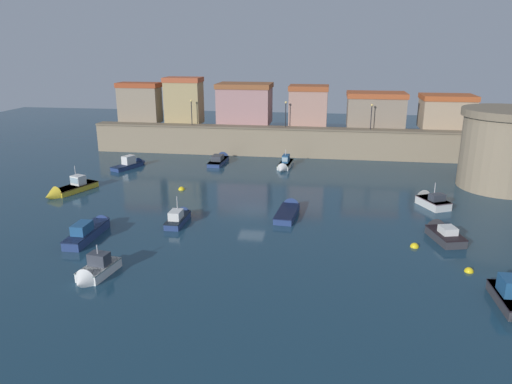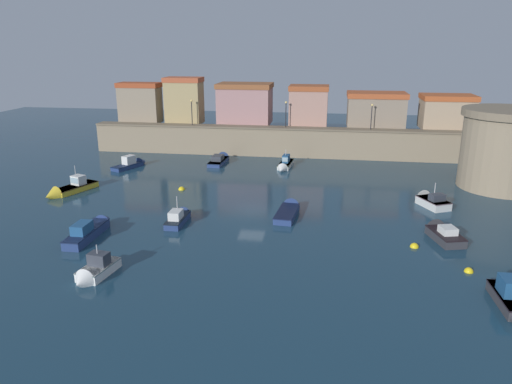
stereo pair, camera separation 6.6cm
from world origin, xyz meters
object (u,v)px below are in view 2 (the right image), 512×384
Objects in this scene: fortress_tower at (507,149)px; mooring_buoy_0 at (182,190)px; quay_lamp_0 at (192,108)px; moored_boat_6 at (68,189)px; moored_boat_7 at (179,217)px; mooring_buoy_2 at (469,272)px; mooring_buoy_1 at (414,247)px; moored_boat_0 at (430,200)px; moored_boat_2 at (132,163)px; moored_boat_10 at (510,301)px; quay_lamp_2 at (372,113)px; moored_boat_1 at (285,165)px; moored_boat_5 at (220,159)px; moored_boat_3 at (91,229)px; moored_boat_9 at (289,210)px; moored_boat_4 at (94,271)px; quay_lamp_1 at (286,110)px; moored_boat_8 at (441,232)px.

mooring_buoy_0 is at bearing -169.74° from fortress_tower.
quay_lamp_0 is 0.55× the size of moored_boat_6.
moored_boat_7 reaches higher than mooring_buoy_2.
moored_boat_0 is at bearing 74.27° from mooring_buoy_1.
moored_boat_10 reaches higher than moored_boat_2.
quay_lamp_2 reaches higher than moored_boat_1.
quay_lamp_0 is 0.63× the size of moored_boat_2.
moored_boat_3 is at bearing 172.22° from moored_boat_5.
moored_boat_10 is 7.58× the size of mooring_buoy_1.
quay_lamp_0 is at bearing 38.85° from moored_boat_9.
moored_boat_4 is at bearing -91.48° from moored_boat_10.
moored_boat_0 is at bearing 90.08° from mooring_buoy_2.
quay_lamp_2 is 0.76× the size of moored_boat_0.
mooring_buoy_2 is (16.58, -35.13, -6.64)m from quay_lamp_1.
moored_boat_7 is 22.98m from moored_boat_8.
mooring_buoy_0 is (3.65, 14.07, -0.53)m from moored_boat_3.
mooring_buoy_1 is at bearing -116.73° from moored_boat_9.
moored_boat_4 is (-35.32, -27.85, -4.01)m from fortress_tower.
moored_boat_4 is at bearing -141.74° from fortress_tower.
moored_boat_2 is 24.00m from moored_boat_3.
mooring_buoy_2 is (36.02, -25.63, -0.45)m from moored_boat_2.
moored_boat_1 is 0.86× the size of moored_boat_3.
mooring_buoy_0 is (9.60, -9.18, -0.45)m from moored_boat_2.
moored_boat_5 reaches higher than mooring_buoy_0.
moored_boat_10 is at bearing -64.43° from mooring_buoy_1.
moored_boat_4 is (4.26, -40.09, -6.15)m from quay_lamp_0.
quay_lamp_0 is 29.78m from moored_boat_7.
mooring_buoy_2 is at bearing -168.92° from moored_boat_10.
quay_lamp_0 reaches higher than moored_boat_10.
moored_boat_3 is 1.41× the size of moored_boat_7.
moored_boat_5 is (4.97, 27.85, -0.16)m from moored_boat_3.
moored_boat_7 is (1.49, -23.42, 0.07)m from moored_boat_5.
fortress_tower is 29.26m from moored_boat_10.
moored_boat_4 is at bearing -139.71° from moored_boat_2.
moored_boat_2 is 8.05× the size of mooring_buoy_0.
quay_lamp_1 is 0.52× the size of moored_boat_3.
fortress_tower is at bearing 121.75° from moored_boat_6.
moored_boat_8 is at bearing -21.26° from mooring_buoy_0.
quay_lamp_1 reaches higher than mooring_buoy_1.
moored_boat_1 is 20.18m from moored_boat_2.
moored_boat_7 is at bearing -76.59° from quay_lamp_0.
mooring_buoy_0 is at bearing 148.09° from mooring_buoy_2.
moored_boat_10 is at bearing -66.19° from quay_lamp_1.
moored_boat_10 reaches higher than mooring_buoy_1.
quay_lamp_1 is 34.59m from mooring_buoy_1.
quay_lamp_0 reaches higher than mooring_buoy_2.
moored_boat_5 is 22.65m from moored_boat_9.
quay_lamp_1 reaches higher than moored_boat_4.
fortress_tower is 26.49m from moored_boat_9.
moored_boat_2 is (-19.44, -9.51, -6.19)m from quay_lamp_1.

